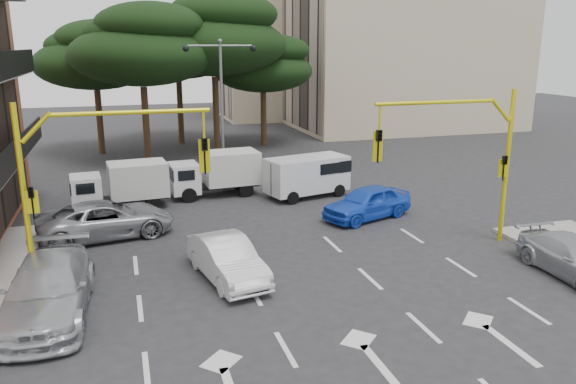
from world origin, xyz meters
The scene contains 20 objects.
ground centered at (0.00, 0.00, 0.00)m, with size 120.00×120.00×0.00m, color #28282B.
median_strip centered at (0.00, 16.00, 0.07)m, with size 1.40×6.00×0.15m, color gray.
apartment_beige_near centered at (19.95, 32.00, 9.35)m, with size 20.20×12.15×18.70m.
apartment_beige_far centered at (12.95, 44.00, 8.35)m, with size 16.20×12.15×16.70m.
pine_left_near centered at (-3.94, 21.96, 7.60)m, with size 9.15×9.15×10.23m.
pine_center centered at (1.06, 23.96, 8.30)m, with size 9.98×9.98×11.16m.
pine_left_far centered at (-6.94, 25.96, 6.91)m, with size 8.32×8.32×9.30m.
pine_right centered at (5.06, 25.96, 6.22)m, with size 7.49×7.49×8.37m.
pine_back centered at (-0.94, 28.96, 7.60)m, with size 9.15×9.15×10.23m.
signal_mast_right centered at (6.80, 1.99, 3.88)m, with size 5.79×0.37×6.00m.
signal_mast_left centered at (-6.80, 1.99, 3.88)m, with size 5.79×0.37×6.00m.
street_lamp_center centered at (0.00, 16.00, 5.43)m, with size 4.16×0.36×7.77m.
car_white_hatch centered at (-2.58, 1.38, 0.70)m, with size 1.49×4.27×1.41m, color silver.
car_blue_compact centered at (4.74, 6.26, 0.74)m, with size 1.75×4.35×1.48m, color blue.
car_silver_wagon centered at (-8.00, 0.29, 0.81)m, with size 2.27×5.58×1.62m, color #ACAFB4.
car_silver_cross_a centered at (-6.47, 7.00, 0.74)m, with size 2.47×5.36×1.49m, color #96989D.
car_silver_parked centered at (8.70, -1.77, 0.65)m, with size 1.82×4.48×1.30m, color #ABAEB3.
van_white centered at (3.35, 10.63, 1.05)m, with size 1.90×4.20×2.10m, color silver, non-canonical shape.
box_truck_a centered at (-5.83, 11.04, 1.10)m, with size 1.88×4.47×2.20m, color white, non-canonical shape.
box_truck_b centered at (-1.12, 12.19, 1.14)m, with size 1.94×4.62×2.27m, color silver, non-canonical shape.
Camera 1 is at (-5.69, -15.93, 7.63)m, focal length 35.00 mm.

